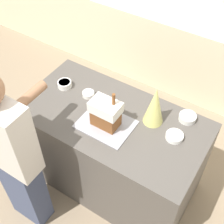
% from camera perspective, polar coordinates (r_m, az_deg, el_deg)
% --- Properties ---
extents(ground_plane, '(12.00, 12.00, 0.00)m').
position_cam_1_polar(ground_plane, '(3.11, 0.01, -11.92)').
color(ground_plane, gray).
extents(back_cabinet_block, '(6.00, 0.60, 0.91)m').
position_cam_1_polar(back_cabinet_block, '(3.84, 13.81, 10.49)').
color(back_cabinet_block, beige).
rests_on(back_cabinet_block, ground_plane).
extents(kitchen_island, '(1.48, 0.78, 0.88)m').
position_cam_1_polar(kitchen_island, '(2.74, 0.01, -7.16)').
color(kitchen_island, '#514C47').
rests_on(kitchen_island, ground_plane).
extents(baking_tray, '(0.40, 0.31, 0.01)m').
position_cam_1_polar(baking_tray, '(2.35, -1.14, -2.23)').
color(baking_tray, '#9E9EA8').
rests_on(baking_tray, kitchen_island).
extents(gingerbread_house, '(0.22, 0.15, 0.32)m').
position_cam_1_polar(gingerbread_house, '(2.25, -1.18, -0.20)').
color(gingerbread_house, brown).
rests_on(gingerbread_house, baking_tray).
extents(decorative_tree, '(0.15, 0.15, 0.33)m').
position_cam_1_polar(decorative_tree, '(2.27, 7.83, 1.15)').
color(decorative_tree, '#DBD675').
rests_on(decorative_tree, kitchen_island).
extents(candy_bowl_near_tray_right, '(0.10, 0.10, 0.04)m').
position_cam_1_polar(candy_bowl_near_tray_right, '(2.56, -4.34, 3.33)').
color(candy_bowl_near_tray_right, white).
rests_on(candy_bowl_near_tray_right, kitchen_island).
extents(candy_bowl_behind_tray, '(0.12, 0.12, 0.05)m').
position_cam_1_polar(candy_bowl_behind_tray, '(2.65, -8.67, 5.09)').
color(candy_bowl_behind_tray, white).
rests_on(candy_bowl_behind_tray, kitchen_island).
extents(candy_bowl_far_left, '(0.13, 0.13, 0.05)m').
position_cam_1_polar(candy_bowl_far_left, '(2.43, 13.65, -0.94)').
color(candy_bowl_far_left, silver).
rests_on(candy_bowl_far_left, kitchen_island).
extents(candy_bowl_center_rear, '(0.13, 0.13, 0.04)m').
position_cam_1_polar(candy_bowl_center_rear, '(2.30, 11.37, -4.35)').
color(candy_bowl_center_rear, white).
rests_on(candy_bowl_center_rear, kitchen_island).
extents(person, '(0.42, 0.52, 1.59)m').
position_cam_1_polar(person, '(2.34, -17.51, -8.03)').
color(person, '#424C6B').
rests_on(person, ground_plane).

